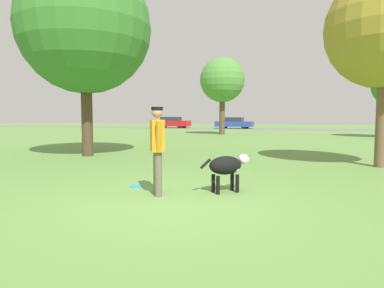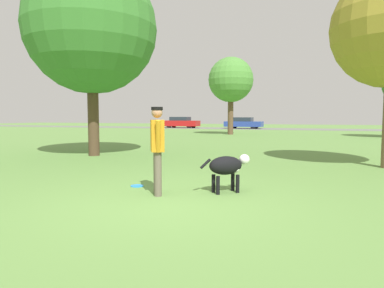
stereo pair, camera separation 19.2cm
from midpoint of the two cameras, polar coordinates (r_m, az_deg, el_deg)
ground_plane at (r=5.62m, az=-3.24°, el=-9.74°), size 120.00×120.00×0.00m
far_road_strip at (r=40.25m, az=16.92°, el=2.39°), size 120.00×6.00×0.01m
person at (r=6.05m, az=-4.91°, el=0.14°), size 0.42×0.66×1.56m
dog at (r=6.30m, az=6.84°, el=-3.73°), size 0.82×0.75×0.69m
frisbee at (r=6.95m, az=-8.35°, el=-6.92°), size 0.26×0.26×0.02m
tree_far_left at (r=27.27m, az=6.69°, el=10.52°), size 3.50×3.50×6.02m
tree_near_left at (r=13.03m, az=-16.01°, el=18.05°), size 4.57×4.57×6.76m
parked_car_red at (r=43.04m, az=-1.72°, el=3.62°), size 4.52×1.84×1.38m
parked_car_blue at (r=40.83m, az=8.69°, el=3.48°), size 4.45×2.00×1.33m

